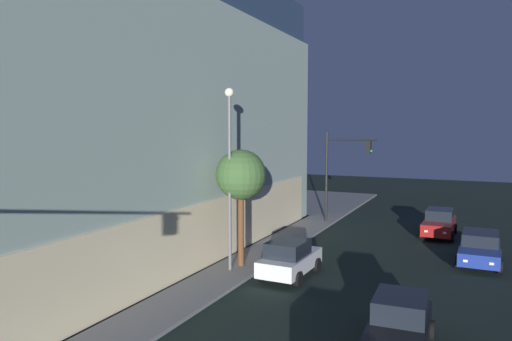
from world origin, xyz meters
name	(u,v)px	position (x,y,z in m)	size (l,w,h in m)	color
modern_building	(20,112)	(9.67, 21.96, 8.11)	(30.57, 27.65, 16.38)	#4C4C51
traffic_light_far_corner	(341,164)	(23.03, 5.20, 4.49)	(0.45, 3.75, 6.66)	black
street_lamp_sidewalk	(230,158)	(9.14, 7.03, 5.62)	(0.44, 0.44, 8.84)	#5D5D5D
sidewalk_tree	(241,176)	(10.00, 6.85, 4.71)	(2.52, 2.52, 5.88)	brown
car_black	(399,325)	(3.90, -1.76, 0.87)	(4.51, 2.14, 1.75)	black
car_white	(289,258)	(9.68, 4.12, 0.90)	(4.11, 2.16, 1.79)	silver
car_blue	(480,248)	(16.12, -4.12, 0.83)	(4.80, 2.25, 1.61)	navy
car_red	(439,223)	(22.09, -1.71, 0.89)	(4.61, 2.13, 1.76)	maroon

